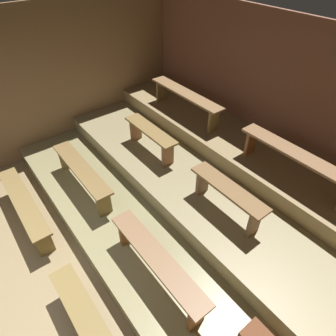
{
  "coord_description": "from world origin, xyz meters",
  "views": [
    {
      "loc": [
        2.65,
        0.5,
        3.69
      ],
      "look_at": [
        -0.28,
        2.77,
        0.61
      ],
      "focal_mm": 31.63,
      "sensor_mm": 36.0,
      "label": 1
    }
  ],
  "objects_px": {
    "bench_lower_right": "(157,262)",
    "bench_upper_right": "(296,159)",
    "bench_upper_left": "(186,97)",
    "bench_floor_left": "(24,204)",
    "bench_middle_right": "(228,194)",
    "bench_floor_right": "(94,334)",
    "bench_middle_left": "(151,135)",
    "bench_lower_left": "(82,172)"
  },
  "relations": [
    {
      "from": "bench_lower_left",
      "to": "bench_middle_left",
      "type": "height_order",
      "value": "bench_middle_left"
    },
    {
      "from": "bench_lower_left",
      "to": "bench_upper_left",
      "type": "height_order",
      "value": "bench_upper_left"
    },
    {
      "from": "bench_floor_left",
      "to": "bench_middle_right",
      "type": "bearing_deg",
      "value": 46.72
    },
    {
      "from": "bench_middle_right",
      "to": "bench_upper_right",
      "type": "bearing_deg",
      "value": 74.61
    },
    {
      "from": "bench_lower_left",
      "to": "bench_lower_right",
      "type": "relative_size",
      "value": 1.0
    },
    {
      "from": "bench_upper_left",
      "to": "bench_middle_left",
      "type": "bearing_deg",
      "value": -74.61
    },
    {
      "from": "bench_middle_right",
      "to": "bench_upper_left",
      "type": "xyz_separation_m",
      "value": [
        -2.08,
        1.01,
        0.29
      ]
    },
    {
      "from": "bench_floor_left",
      "to": "bench_upper_right",
      "type": "distance_m",
      "value": 4.06
    },
    {
      "from": "bench_floor_right",
      "to": "bench_middle_right",
      "type": "xyz_separation_m",
      "value": [
        -0.27,
        2.2,
        0.52
      ]
    },
    {
      "from": "bench_lower_right",
      "to": "bench_upper_right",
      "type": "height_order",
      "value": "bench_upper_right"
    },
    {
      "from": "bench_lower_right",
      "to": "bench_upper_left",
      "type": "xyz_separation_m",
      "value": [
        -2.2,
        2.28,
        0.55
      ]
    },
    {
      "from": "bench_floor_right",
      "to": "bench_floor_left",
      "type": "bearing_deg",
      "value": 180.0
    },
    {
      "from": "bench_middle_left",
      "to": "bench_middle_right",
      "type": "xyz_separation_m",
      "value": [
        1.8,
        0.0,
        0.0
      ]
    },
    {
      "from": "bench_floor_left",
      "to": "bench_lower_left",
      "type": "relative_size",
      "value": 1.08
    },
    {
      "from": "bench_floor_right",
      "to": "bench_upper_right",
      "type": "bearing_deg",
      "value": 89.9
    },
    {
      "from": "bench_lower_right",
      "to": "bench_upper_left",
      "type": "bearing_deg",
      "value": 134.06
    },
    {
      "from": "bench_lower_left",
      "to": "bench_middle_left",
      "type": "distance_m",
      "value": 1.3
    },
    {
      "from": "bench_lower_right",
      "to": "bench_lower_left",
      "type": "bearing_deg",
      "value": 180.0
    },
    {
      "from": "bench_floor_right",
      "to": "bench_middle_left",
      "type": "xyz_separation_m",
      "value": [
        -2.08,
        2.2,
        0.52
      ]
    },
    {
      "from": "bench_middle_left",
      "to": "bench_floor_right",
      "type": "bearing_deg",
      "value": -46.72
    },
    {
      "from": "bench_upper_right",
      "to": "bench_middle_right",
      "type": "bearing_deg",
      "value": -105.39
    },
    {
      "from": "bench_floor_left",
      "to": "bench_middle_right",
      "type": "xyz_separation_m",
      "value": [
        2.08,
        2.2,
        0.52
      ]
    },
    {
      "from": "bench_middle_right",
      "to": "bench_floor_left",
      "type": "bearing_deg",
      "value": -133.28
    },
    {
      "from": "bench_upper_left",
      "to": "bench_upper_right",
      "type": "relative_size",
      "value": 1.0
    },
    {
      "from": "bench_middle_left",
      "to": "bench_floor_left",
      "type": "bearing_deg",
      "value": -97.03
    },
    {
      "from": "bench_floor_right",
      "to": "bench_middle_right",
      "type": "height_order",
      "value": "bench_middle_right"
    },
    {
      "from": "bench_lower_right",
      "to": "bench_upper_right",
      "type": "distance_m",
      "value": 2.35
    },
    {
      "from": "bench_lower_left",
      "to": "bench_middle_right",
      "type": "relative_size",
      "value": 1.36
    },
    {
      "from": "bench_floor_right",
      "to": "bench_lower_right",
      "type": "relative_size",
      "value": 1.08
    },
    {
      "from": "bench_middle_right",
      "to": "bench_upper_right",
      "type": "xyz_separation_m",
      "value": [
        0.28,
        1.01,
        0.29
      ]
    },
    {
      "from": "bench_middle_right",
      "to": "bench_upper_right",
      "type": "distance_m",
      "value": 1.09
    },
    {
      "from": "bench_lower_right",
      "to": "bench_upper_right",
      "type": "relative_size",
      "value": 0.93
    },
    {
      "from": "bench_middle_left",
      "to": "bench_middle_right",
      "type": "distance_m",
      "value": 1.8
    },
    {
      "from": "bench_lower_left",
      "to": "bench_middle_right",
      "type": "bearing_deg",
      "value": 33.38
    },
    {
      "from": "bench_floor_right",
      "to": "bench_middle_right",
      "type": "distance_m",
      "value": 2.28
    },
    {
      "from": "bench_upper_left",
      "to": "bench_middle_right",
      "type": "bearing_deg",
      "value": -25.84
    },
    {
      "from": "bench_lower_right",
      "to": "bench_floor_right",
      "type": "bearing_deg",
      "value": -80.84
    },
    {
      "from": "bench_upper_right",
      "to": "bench_upper_left",
      "type": "bearing_deg",
      "value": 180.0
    },
    {
      "from": "bench_lower_left",
      "to": "bench_middle_right",
      "type": "height_order",
      "value": "bench_middle_right"
    },
    {
      "from": "bench_upper_left",
      "to": "bench_upper_right",
      "type": "distance_m",
      "value": 2.36
    },
    {
      "from": "bench_floor_left",
      "to": "bench_middle_left",
      "type": "height_order",
      "value": "bench_middle_left"
    },
    {
      "from": "bench_upper_left",
      "to": "bench_lower_left",
      "type": "bearing_deg",
      "value": -86.07
    }
  ]
}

